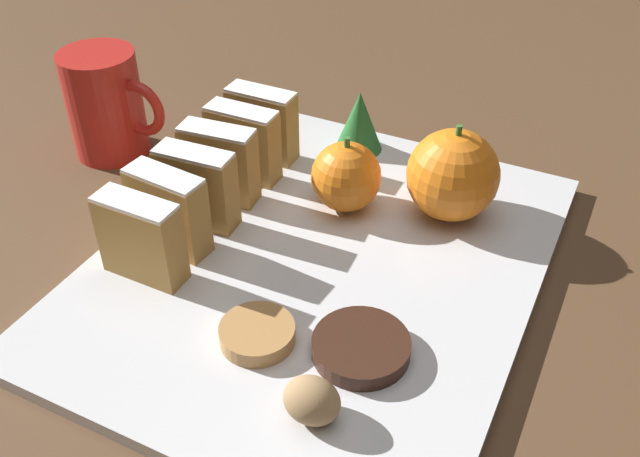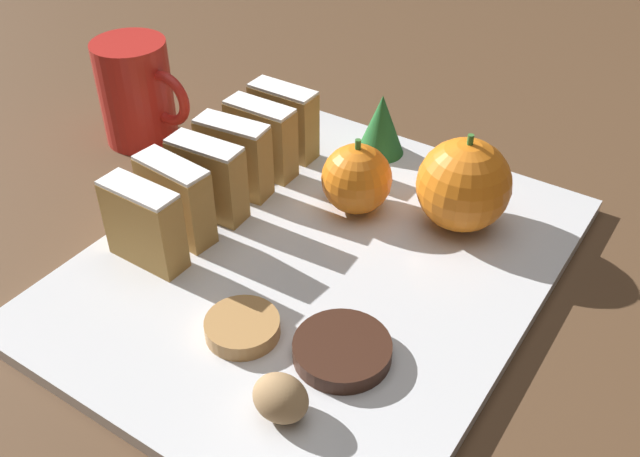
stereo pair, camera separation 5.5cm
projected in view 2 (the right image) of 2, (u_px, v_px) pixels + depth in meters
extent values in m
plane|color=#513823|center=(320.00, 270.00, 0.57)|extent=(6.00, 6.00, 0.00)
cube|color=silver|center=(320.00, 264.00, 0.57)|extent=(0.33, 0.41, 0.01)
cube|color=#B28442|center=(144.00, 226.00, 0.55)|extent=(0.07, 0.03, 0.07)
cube|color=white|center=(137.00, 189.00, 0.53)|extent=(0.06, 0.02, 0.00)
cube|color=#B28442|center=(176.00, 201.00, 0.57)|extent=(0.07, 0.03, 0.07)
cube|color=white|center=(170.00, 165.00, 0.55)|extent=(0.07, 0.03, 0.00)
cube|color=#B28442|center=(208.00, 180.00, 0.60)|extent=(0.07, 0.03, 0.07)
cube|color=white|center=(204.00, 145.00, 0.58)|extent=(0.07, 0.03, 0.00)
cube|color=#B28442|center=(234.00, 158.00, 0.62)|extent=(0.07, 0.03, 0.07)
cube|color=white|center=(231.00, 124.00, 0.60)|extent=(0.07, 0.03, 0.00)
cube|color=#B28442|center=(261.00, 140.00, 0.65)|extent=(0.07, 0.03, 0.07)
cube|color=white|center=(259.00, 106.00, 0.63)|extent=(0.06, 0.03, 0.00)
cube|color=#B28442|center=(284.00, 122.00, 0.67)|extent=(0.07, 0.03, 0.07)
cube|color=white|center=(282.00, 89.00, 0.65)|extent=(0.06, 0.02, 0.00)
sphere|color=orange|center=(357.00, 179.00, 0.60)|extent=(0.06, 0.06, 0.06)
cylinder|color=#38702D|center=(358.00, 145.00, 0.58)|extent=(0.01, 0.01, 0.01)
sphere|color=orange|center=(464.00, 185.00, 0.58)|extent=(0.08, 0.08, 0.08)
cylinder|color=#38702D|center=(470.00, 140.00, 0.55)|extent=(0.01, 0.01, 0.01)
ellipsoid|color=#9E7A51|center=(281.00, 398.00, 0.44)|extent=(0.04, 0.03, 0.03)
cylinder|color=#381E14|center=(342.00, 350.00, 0.48)|extent=(0.07, 0.07, 0.01)
cylinder|color=#B27F47|center=(244.00, 328.00, 0.50)|extent=(0.05, 0.05, 0.01)
cone|color=#23662D|center=(381.00, 124.00, 0.67)|extent=(0.05, 0.05, 0.06)
cylinder|color=red|center=(136.00, 92.00, 0.71)|extent=(0.07, 0.07, 0.10)
torus|color=red|center=(167.00, 98.00, 0.68)|extent=(0.06, 0.01, 0.06)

